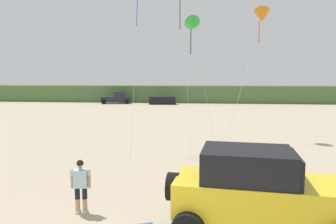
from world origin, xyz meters
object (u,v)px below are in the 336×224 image
at_px(distant_pickup, 116,98).
at_px(kite_black_sled, 193,25).
at_px(jeep, 257,189).
at_px(person_watching, 81,183).
at_px(kite_white_parafoil, 262,16).
at_px(distant_sedan, 163,101).

relative_size(distant_pickup, kite_black_sled, 0.62).
distance_m(jeep, distant_pickup, 45.22).
bearing_deg(person_watching, distant_pickup, 104.40).
xyz_separation_m(kite_black_sled, kite_white_parafoil, (4.43, 2.53, 0.91)).
relative_size(distant_pickup, distant_sedan, 1.17).
height_order(jeep, distant_pickup, jeep).
xyz_separation_m(person_watching, kite_black_sled, (2.99, 10.57, 6.36)).
height_order(person_watching, kite_black_sled, kite_black_sled).
relative_size(person_watching, kite_white_parafoil, 0.19).
xyz_separation_m(distant_sedan, kite_white_parafoil, (10.32, -27.87, 7.60)).
distance_m(kite_black_sled, kite_white_parafoil, 5.19).
bearing_deg(kite_black_sled, person_watching, -105.80).
bearing_deg(kite_black_sled, distant_sedan, 100.95).
bearing_deg(kite_white_parafoil, kite_black_sled, -150.27).
relative_size(jeep, person_watching, 2.97).
bearing_deg(kite_white_parafoil, person_watching, -119.54).
bearing_deg(person_watching, jeep, -7.48).
xyz_separation_m(distant_sedan, kite_black_sled, (5.88, -30.40, 6.69)).
bearing_deg(kite_black_sled, kite_white_parafoil, 29.73).
bearing_deg(kite_white_parafoil, distant_sedan, 110.31).
bearing_deg(kite_white_parafoil, distant_pickup, 122.37).
relative_size(person_watching, distant_sedan, 0.40).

